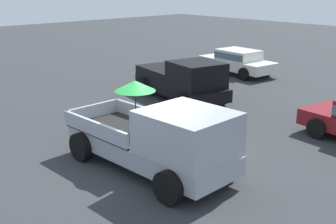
# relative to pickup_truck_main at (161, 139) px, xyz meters

# --- Properties ---
(ground_plane) EXTENTS (80.00, 80.00, 0.00)m
(ground_plane) POSITION_rel_pickup_truck_main_xyz_m (-0.47, -0.02, -0.96)
(ground_plane) COLOR #2D3033
(pickup_truck_main) EXTENTS (5.12, 2.41, 2.32)m
(pickup_truck_main) POSITION_rel_pickup_truck_main_xyz_m (0.00, 0.00, 0.00)
(pickup_truck_main) COLOR black
(pickup_truck_main) RESTS_ON ground
(pickup_truck_red) EXTENTS (5.06, 2.89, 1.80)m
(pickup_truck_red) POSITION_rel_pickup_truck_main_xyz_m (-4.79, 5.46, -0.09)
(pickup_truck_red) COLOR black
(pickup_truck_red) RESTS_ON ground
(parked_sedan_far) EXTENTS (4.43, 2.24, 1.33)m
(parked_sedan_far) POSITION_rel_pickup_truck_main_xyz_m (-6.65, 11.42, -0.22)
(parked_sedan_far) COLOR black
(parked_sedan_far) RESTS_ON ground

